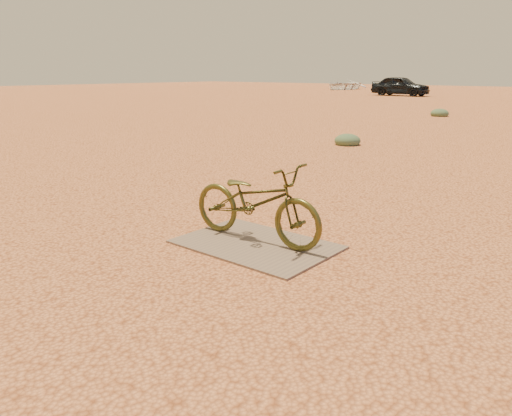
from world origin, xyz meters
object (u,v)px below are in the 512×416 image
Objects in this scene: car at (400,86)px; plywood_board at (256,244)px; bicycle at (256,202)px; boat_near_left at (343,84)px.

plywood_board is at bearing -157.51° from car.
bicycle is 0.39× the size of car.
car reaches higher than boat_near_left.
plywood_board is 34.31m from car.
bicycle is at bearing -157.57° from car.
boat_near_left is (-22.58, 40.47, 0.49)m from plywood_board.
plywood_board is 0.45m from bicycle.
plywood_board is 0.99× the size of bicycle.
bicycle is at bearing 130.85° from plywood_board.
car is (-12.65, 31.77, 0.26)m from bicycle.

